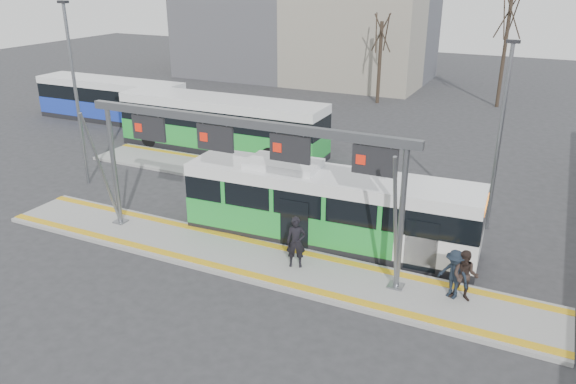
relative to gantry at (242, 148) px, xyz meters
name	(u,v)px	position (x,y,z in m)	size (l,w,h in m)	color
ground	(250,260)	(0.35, -0.25, -4.30)	(120.00, 120.00, 0.00)	#2D2D30
platform_main	(250,258)	(0.35, -0.25, -4.22)	(22.00, 3.00, 0.15)	gray
platform_second	(259,176)	(-3.65, 7.75, -4.22)	(20.00, 3.00, 0.15)	gray
tactile_main	(250,256)	(0.35, -0.25, -4.14)	(22.00, 2.65, 0.02)	gold
tactile_second	(269,168)	(-3.65, 8.90, -4.14)	(20.00, 0.35, 0.02)	gold
gantry	(242,148)	(0.00, 0.00, 0.00)	(13.00, 1.68, 5.20)	slate
hero_bus	(328,208)	(2.33, 2.49, -2.85)	(11.67, 3.06, 3.18)	black
bg_bus_green	(222,125)	(-7.86, 10.98, -2.72)	(12.83, 2.84, 3.20)	black
bg_bus_blue	(111,100)	(-18.88, 13.71, -2.84)	(11.35, 2.67, 2.95)	black
passenger_a	(296,242)	(2.18, -0.14, -3.19)	(0.70, 0.46, 1.92)	black
passenger_b	(465,276)	(8.01, 0.20, -3.27)	(0.85, 0.66, 1.75)	#2D221E
passenger_c	(454,274)	(7.66, 0.21, -3.30)	(1.10, 0.63, 1.70)	black
tree_left	(381,33)	(-3.39, 27.49, 1.20)	(1.40, 1.40, 7.26)	#382B21
tree_mid	(510,13)	(5.58, 30.28, 2.78)	(1.40, 1.40, 9.34)	#382B21
tree_far	(226,6)	(-19.80, 31.24, 2.61)	(1.40, 1.40, 9.11)	#382B21
lamp_west	(76,92)	(-11.15, 3.30, 0.37)	(0.50, 0.25, 8.85)	slate
lamp_east	(500,134)	(7.96, 6.53, -0.19)	(0.50, 0.25, 7.74)	slate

